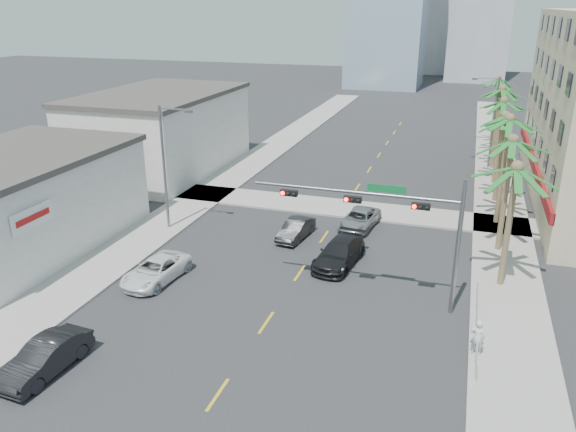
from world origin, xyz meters
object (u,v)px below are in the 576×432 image
object	(u,v)px
car_lane_center	(359,219)
car_lane_left	(296,229)
pedestrian	(478,337)
car_parked_mid	(46,357)
car_lane_right	(339,253)
traffic_signal_mast	(396,217)
car_parked_far	(156,270)

from	to	relation	value
car_lane_center	car_lane_left	bearing A→B (deg)	-131.71
pedestrian	car_parked_mid	bearing A→B (deg)	25.01
car_lane_left	pedestrian	world-z (taller)	pedestrian
car_lane_right	traffic_signal_mast	bearing A→B (deg)	-39.28
car_lane_right	car_lane_center	bearing A→B (deg)	97.49
car_parked_far	car_lane_center	size ratio (longest dim) A/B	1.03
car_lane_center	pedestrian	xyz separation A→B (m)	(8.30, -14.23, 0.36)
car_lane_center	car_lane_right	bearing A→B (deg)	-82.43
traffic_signal_mast	pedestrian	xyz separation A→B (m)	(4.52, -3.72, -4.04)
car_lane_left	car_lane_right	distance (m)	4.99
traffic_signal_mast	car_parked_mid	world-z (taller)	traffic_signal_mast
traffic_signal_mast	car_lane_right	world-z (taller)	traffic_signal_mast
traffic_signal_mast	car_parked_mid	distance (m)	17.97
car_lane_right	car_parked_far	bearing A→B (deg)	-143.01
car_parked_far	pedestrian	size ratio (longest dim) A/B	2.80
car_parked_far	pedestrian	xyz separation A→B (m)	(18.10, -2.20, 0.34)
car_parked_mid	car_lane_right	xyz separation A→B (m)	(9.89, 14.85, 0.01)
car_lane_right	pedestrian	world-z (taller)	pedestrian
car_parked_mid	car_parked_far	size ratio (longest dim) A/B	0.94
traffic_signal_mast	car_parked_far	distance (m)	14.35
pedestrian	car_parked_far	bearing A→B (deg)	-3.26
car_parked_mid	pedestrian	xyz separation A→B (m)	(18.19, 7.11, 0.27)
car_lane_left	car_lane_center	world-z (taller)	car_lane_left
car_lane_left	pedestrian	xyz separation A→B (m)	(12.14, -10.92, 0.36)
car_lane_center	car_parked_mid	bearing A→B (deg)	-107.30
car_parked_mid	car_lane_center	world-z (taller)	car_parked_mid
pedestrian	car_lane_right	bearing A→B (deg)	-39.35
car_lane_right	pedestrian	xyz separation A→B (m)	(8.30, -7.74, 0.26)
car_parked_mid	traffic_signal_mast	bearing A→B (deg)	42.46
car_lane_left	car_lane_center	size ratio (longest dim) A/B	0.85
car_parked_far	car_lane_center	bearing A→B (deg)	57.11
car_parked_mid	pedestrian	size ratio (longest dim) A/B	2.62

